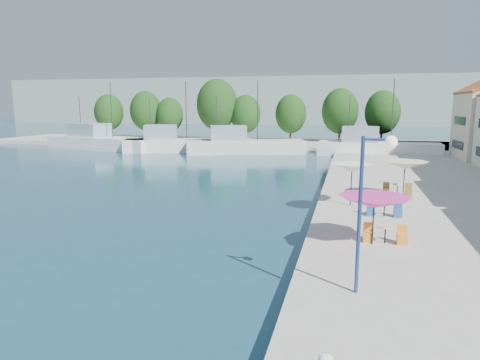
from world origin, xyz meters
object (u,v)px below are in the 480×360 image
(trawler_01, at_px, (101,142))
(trawler_03, at_px, (243,146))
(umbrella_white, at_px, (352,168))
(umbrella_cream, at_px, (405,165))
(trawler_02, at_px, (174,144))
(umbrella_pink, at_px, (374,202))
(trawler_04, at_px, (375,148))
(street_lamp, at_px, (372,186))

(trawler_01, distance_m, trawler_03, 22.30)
(umbrella_white, bearing_deg, umbrella_cream, 41.83)
(trawler_02, distance_m, umbrella_cream, 38.93)
(umbrella_pink, bearing_deg, trawler_04, 86.91)
(umbrella_pink, bearing_deg, trawler_02, 123.79)
(trawler_03, distance_m, umbrella_pink, 40.82)
(trawler_04, relative_size, street_lamp, 3.04)
(trawler_03, xyz_separation_m, umbrella_white, (14.26, -30.59, 1.79))
(trawler_01, relative_size, trawler_04, 1.29)
(trawler_03, bearing_deg, umbrella_cream, -76.27)
(trawler_03, relative_size, umbrella_cream, 5.61)
(trawler_02, height_order, street_lamp, trawler_02)
(trawler_03, height_order, trawler_04, same)
(trawler_03, relative_size, trawler_04, 1.07)
(trawler_02, relative_size, umbrella_cream, 5.12)
(umbrella_white, bearing_deg, trawler_01, 139.23)
(trawler_02, distance_m, trawler_04, 27.34)
(umbrella_pink, relative_size, street_lamp, 0.61)
(trawler_02, xyz_separation_m, street_lamp, (24.78, -42.86, 3.02))
(trawler_01, height_order, umbrella_cream, trawler_01)
(trawler_01, distance_m, umbrella_pink, 53.94)
(trawler_01, xyz_separation_m, trawler_04, (39.57, 0.25, 0.00))
(trawler_03, distance_m, trawler_04, 17.33)
(street_lamp, bearing_deg, umbrella_cream, 82.90)
(trawler_04, bearing_deg, umbrella_cream, -86.22)
(umbrella_pink, relative_size, umbrella_white, 1.22)
(trawler_04, height_order, umbrella_white, trawler_04)
(trawler_04, distance_m, umbrella_white, 31.95)
(trawler_01, bearing_deg, umbrella_cream, -20.76)
(trawler_03, distance_m, umbrella_white, 33.80)
(umbrella_pink, bearing_deg, umbrella_cream, 76.92)
(trawler_02, bearing_deg, umbrella_white, -69.16)
(trawler_01, relative_size, umbrella_pink, 6.44)
(trawler_03, bearing_deg, street_lamp, -89.76)
(trawler_04, xyz_separation_m, umbrella_white, (-3.02, -31.76, 1.79))
(umbrella_cream, bearing_deg, umbrella_white, -138.17)
(umbrella_white, height_order, umbrella_cream, umbrella_white)
(trawler_02, bearing_deg, umbrella_cream, -62.65)
(umbrella_cream, xyz_separation_m, street_lamp, (-2.79, -15.43, 1.34))
(trawler_01, bearing_deg, umbrella_pink, -31.10)
(trawler_02, bearing_deg, street_lamp, -77.76)
(trawler_01, height_order, umbrella_pink, trawler_01)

